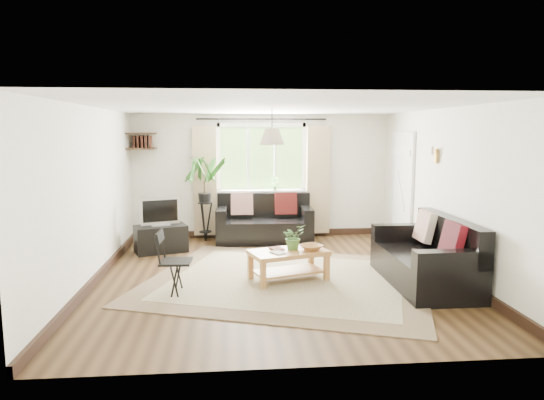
{
  "coord_description": "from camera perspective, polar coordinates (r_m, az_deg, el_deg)",
  "views": [
    {
      "loc": [
        -0.62,
        -6.73,
        2.06
      ],
      "look_at": [
        0.0,
        0.4,
        1.05
      ],
      "focal_mm": 32.0,
      "sensor_mm": 36.0,
      "label": 1
    }
  ],
  "objects": [
    {
      "name": "wall_right",
      "position": [
        7.47,
        19.77,
        0.95
      ],
      "size": [
        0.02,
        5.5,
        2.4
      ],
      "primitive_type": "cube",
      "color": "silver",
      "rests_on": "floor"
    },
    {
      "name": "bowl",
      "position": [
        6.79,
        4.65,
        -5.58
      ],
      "size": [
        0.4,
        0.4,
        0.07
      ],
      "primitive_type": "imported",
      "rotation": [
        0.0,
        0.0,
        0.52
      ],
      "color": "#A36D38",
      "rests_on": "coffee_table"
    },
    {
      "name": "door",
      "position": [
        9.04,
        15.06,
        1.02
      ],
      "size": [
        0.06,
        0.96,
        2.06
      ],
      "primitive_type": "cube",
      "color": "silver",
      "rests_on": "wall_right"
    },
    {
      "name": "table_plant",
      "position": [
        6.79,
        2.52,
        -4.35
      ],
      "size": [
        0.41,
        0.4,
        0.35
      ],
      "primitive_type": "imported",
      "rotation": [
        0.0,
        0.0,
        0.57
      ],
      "color": "#3E692A",
      "rests_on": "coffee_table"
    },
    {
      "name": "palm_stand",
      "position": [
        9.2,
        -7.92,
        0.12
      ],
      "size": [
        0.7,
        0.7,
        1.61
      ],
      "primitive_type": null,
      "rotation": [
        0.0,
        0.0,
        0.13
      ],
      "color": "black",
      "rests_on": "floor"
    },
    {
      "name": "corner_shelf",
      "position": [
        9.37,
        -15.1,
        6.72
      ],
      "size": [
        0.5,
        0.5,
        0.34
      ],
      "primitive_type": null,
      "color": "black",
      "rests_on": "wall_back"
    },
    {
      "name": "tv_stand",
      "position": [
        8.6,
        -12.94,
        -4.45
      ],
      "size": [
        0.97,
        0.74,
        0.46
      ],
      "primitive_type": "cube",
      "rotation": [
        0.0,
        0.0,
        0.34
      ],
      "color": "black",
      "rests_on": "floor"
    },
    {
      "name": "sofa_right",
      "position": [
        6.89,
        17.44,
        -5.98
      ],
      "size": [
        1.85,
        0.92,
        0.87
      ],
      "primitive_type": null,
      "rotation": [
        0.0,
        0.0,
        -1.57
      ],
      "color": "black",
      "rests_on": "floor"
    },
    {
      "name": "wall_front",
      "position": [
        4.12,
        3.83,
        -4.04
      ],
      "size": [
        5.0,
        0.02,
        2.4
      ],
      "primitive_type": "cube",
      "color": "silver",
      "rests_on": "floor"
    },
    {
      "name": "wall_left",
      "position": [
        7.04,
        -20.43,
        0.51
      ],
      "size": [
        0.02,
        5.5,
        2.4
      ],
      "primitive_type": "cube",
      "color": "silver",
      "rests_on": "floor"
    },
    {
      "name": "tv",
      "position": [
        8.51,
        -13.04,
        -1.27
      ],
      "size": [
        0.69,
        0.43,
        0.51
      ],
      "primitive_type": null,
      "rotation": [
        0.0,
        0.0,
        0.34
      ],
      "color": "#A5A5AA",
      "rests_on": "tv_stand"
    },
    {
      "name": "sill_plant",
      "position": [
        9.45,
        0.33,
        1.99
      ],
      "size": [
        0.14,
        0.1,
        0.27
      ],
      "primitive_type": "imported",
      "color": "#2D6023",
      "rests_on": "window"
    },
    {
      "name": "wall_back",
      "position": [
        9.54,
        -1.23,
        2.86
      ],
      "size": [
        5.0,
        0.02,
        2.4
      ],
      "primitive_type": "cube",
      "color": "silver",
      "rests_on": "floor"
    },
    {
      "name": "coffee_table",
      "position": [
        6.8,
        1.94,
        -7.71
      ],
      "size": [
        1.18,
        0.87,
        0.43
      ],
      "primitive_type": null,
      "rotation": [
        0.0,
        0.0,
        0.31
      ],
      "color": "#955D30",
      "rests_on": "floor"
    },
    {
      "name": "folding_chair",
      "position": [
        6.32,
        -11.22,
        -7.25
      ],
      "size": [
        0.44,
        0.44,
        0.82
      ],
      "primitive_type": null,
      "rotation": [
        0.0,
        0.0,
        1.52
      ],
      "color": "black",
      "rests_on": "floor"
    },
    {
      "name": "rug",
      "position": [
        6.87,
        1.73,
        -9.33
      ],
      "size": [
        4.59,
        4.26,
        0.02
      ],
      "primitive_type": "cube",
      "rotation": [
        0.0,
        0.0,
        -0.33
      ],
      "color": "beige",
      "rests_on": "floor"
    },
    {
      "name": "wall_sconce",
      "position": [
        7.67,
        18.55,
        5.23
      ],
      "size": [
        0.12,
        0.12,
        0.28
      ],
      "primitive_type": null,
      "color": "beige",
      "rests_on": "wall_right"
    },
    {
      "name": "ceiling",
      "position": [
        6.76,
        0.3,
        10.92
      ],
      "size": [
        5.5,
        5.5,
        0.0
      ],
      "primitive_type": "plane",
      "rotation": [
        3.14,
        0.0,
        0.0
      ],
      "color": "white",
      "rests_on": "floor"
    },
    {
      "name": "book_b",
      "position": [
        6.76,
        -0.08,
        -5.82
      ],
      "size": [
        0.23,
        0.26,
        0.02
      ],
      "primitive_type": "imported",
      "rotation": [
        0.0,
        0.0,
        0.37
      ],
      "color": "brown",
      "rests_on": "coffee_table"
    },
    {
      "name": "pendant_lamp",
      "position": [
        7.15,
        0.0,
        7.96
      ],
      "size": [
        0.36,
        0.36,
        0.54
      ],
      "primitive_type": null,
      "color": "beige",
      "rests_on": "ceiling"
    },
    {
      "name": "window",
      "position": [
        9.47,
        -1.22,
        4.95
      ],
      "size": [
        2.5,
        0.16,
        2.16
      ],
      "primitive_type": null,
      "color": "white",
      "rests_on": "wall_back"
    },
    {
      "name": "sofa_back",
      "position": [
        9.14,
        -0.91,
        -2.3
      ],
      "size": [
        1.82,
        0.96,
        0.84
      ],
      "primitive_type": null,
      "rotation": [
        0.0,
        0.0,
        -0.04
      ],
      "color": "black",
      "rests_on": "floor"
    },
    {
      "name": "floor",
      "position": [
        7.06,
        0.29,
        -8.92
      ],
      "size": [
        5.5,
        5.5,
        0.0
      ],
      "primitive_type": "plane",
      "color": "black",
      "rests_on": "ground"
    },
    {
      "name": "book_a",
      "position": [
        6.56,
        0.17,
        -6.29
      ],
      "size": [
        0.24,
        0.26,
        0.02
      ],
      "primitive_type": "imported",
      "rotation": [
        0.0,
        0.0,
        0.57
      ],
      "color": "silver",
      "rests_on": "coffee_table"
    }
  ]
}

